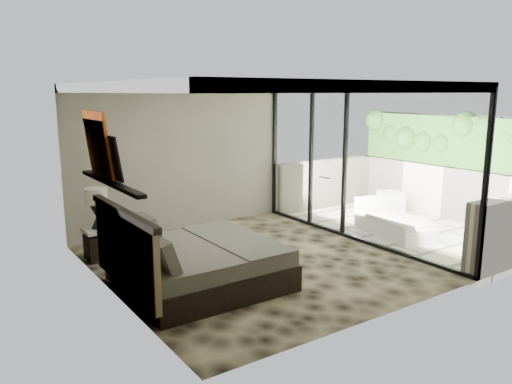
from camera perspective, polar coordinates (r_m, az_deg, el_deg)
floor at (r=8.04m, az=-0.39°, el=-8.02°), size 5.00×5.00×0.00m
ceiling at (r=7.59m, az=-0.42°, el=12.27°), size 4.50×5.00×0.02m
back_wall at (r=9.84m, az=-8.54°, el=3.83°), size 4.50×0.02×2.80m
left_wall at (r=6.73m, az=-16.46°, el=0.00°), size 0.02×5.00×2.80m
glass_wall at (r=9.12m, az=11.42°, el=3.14°), size 0.08×5.00×2.80m
terrace_slab at (r=10.53m, az=16.85°, el=-4.16°), size 3.00×5.00×0.12m
parapet_far at (r=11.45m, az=21.29°, el=-0.08°), size 0.30×5.00×1.10m
foliage_hedge at (r=11.30m, az=21.69°, el=5.40°), size 0.36×4.60×1.10m
picture_ledge at (r=6.82m, az=-16.29°, el=1.02°), size 0.12×2.20×0.05m
bed at (r=7.03m, az=-7.25°, el=-8.02°), size 2.14×2.07×1.18m
nightstand at (r=8.52m, az=-17.43°, el=-5.82°), size 0.51×0.51×0.46m
table_lamp at (r=8.34m, az=-17.79°, el=-1.17°), size 0.36×0.36×0.66m
abstract_canvas at (r=7.14m, az=-17.66°, el=5.24°), size 0.13×0.90×0.90m
framed_print at (r=6.77m, az=-16.08°, el=3.74°), size 0.11×0.50×0.60m
ottoman at (r=11.62m, az=15.14°, el=-1.10°), size 0.63×0.63×0.48m
lounger at (r=9.91m, az=15.37°, el=-3.55°), size 1.05×1.67×0.61m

